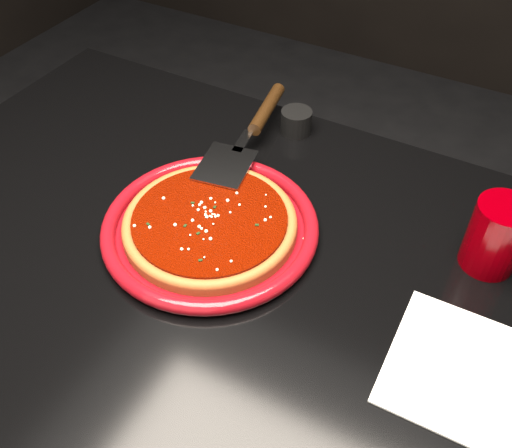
{
  "coord_description": "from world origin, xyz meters",
  "views": [
    {
      "loc": [
        0.28,
        -0.43,
        1.35
      ],
      "look_at": [
        -0.01,
        0.08,
        0.77
      ],
      "focal_mm": 40.0,
      "sensor_mm": 36.0,
      "label": 1
    }
  ],
  "objects": [
    {
      "name": "basil_flecks",
      "position": [
        -0.07,
        0.05,
        0.78
      ],
      "size": [
        0.2,
        0.2,
        0.0
      ],
      "primitive_type": null,
      "color": "black",
      "rests_on": "plate"
    },
    {
      "name": "plate",
      "position": [
        -0.07,
        0.05,
        0.76
      ],
      "size": [
        0.36,
        0.36,
        0.02
      ],
      "primitive_type": "cylinder",
      "rotation": [
        0.0,
        0.0,
        0.14
      ],
      "color": "maroon",
      "rests_on": "table"
    },
    {
      "name": "cup",
      "position": [
        0.3,
        0.19,
        0.8
      ],
      "size": [
        0.1,
        0.1,
        0.11
      ],
      "primitive_type": "cylinder",
      "rotation": [
        0.0,
        0.0,
        0.35
      ],
      "color": "#780005",
      "rests_on": "table"
    },
    {
      "name": "ramekin",
      "position": [
        -0.07,
        0.34,
        0.77
      ],
      "size": [
        0.07,
        0.07,
        0.04
      ],
      "primitive_type": "cylinder",
      "rotation": [
        0.0,
        0.0,
        -0.43
      ],
      "color": "black",
      "rests_on": "table"
    },
    {
      "name": "pizza_crust_rim",
      "position": [
        -0.07,
        0.05,
        0.77
      ],
      "size": [
        0.29,
        0.29,
        0.02
      ],
      "primitive_type": "torus",
      "rotation": [
        0.0,
        0.0,
        0.14
      ],
      "color": "brown",
      "rests_on": "plate"
    },
    {
      "name": "pizza_crust",
      "position": [
        -0.07,
        0.05,
        0.77
      ],
      "size": [
        0.29,
        0.29,
        0.01
      ],
      "primitive_type": "cylinder",
      "rotation": [
        0.0,
        0.0,
        0.14
      ],
      "color": "brown",
      "rests_on": "plate"
    },
    {
      "name": "parmesan_dusting",
      "position": [
        -0.07,
        0.05,
        0.78
      ],
      "size": [
        0.22,
        0.22,
        0.01
      ],
      "primitive_type": null,
      "color": "beige",
      "rests_on": "plate"
    },
    {
      "name": "pizza_sauce",
      "position": [
        -0.07,
        0.05,
        0.78
      ],
      "size": [
        0.25,
        0.25,
        0.01
      ],
      "primitive_type": "cylinder",
      "rotation": [
        0.0,
        0.0,
        0.14
      ],
      "color": "#6A0D00",
      "rests_on": "plate"
    },
    {
      "name": "pizza_server",
      "position": [
        -0.11,
        0.25,
        0.79
      ],
      "size": [
        0.15,
        0.35,
        0.03
      ],
      "primitive_type": null,
      "rotation": [
        0.0,
        0.0,
        0.17
      ],
      "color": "#ADAEB3",
      "rests_on": "plate"
    },
    {
      "name": "napkin_a",
      "position": [
        0.32,
        -0.0,
        0.75
      ],
      "size": [
        0.18,
        0.18,
        0.0
      ],
      "primitive_type": "cube",
      "rotation": [
        0.0,
        0.0,
        0.01
      ],
      "color": "white",
      "rests_on": "table"
    },
    {
      "name": "table",
      "position": [
        0.0,
        0.0,
        0.38
      ],
      "size": [
        1.2,
        0.8,
        0.75
      ],
      "primitive_type": "cube",
      "color": "black",
      "rests_on": "floor"
    }
  ]
}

